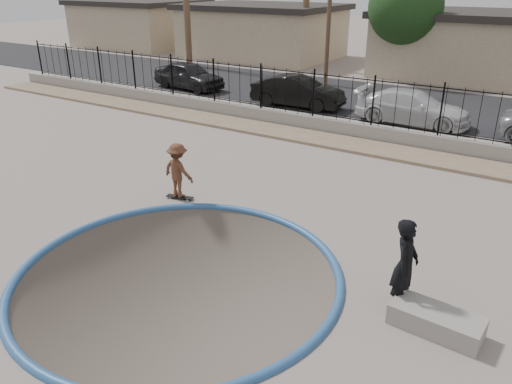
{
  "coord_description": "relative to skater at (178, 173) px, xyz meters",
  "views": [
    {
      "loc": [
        6.26,
        -7.76,
        5.88
      ],
      "look_at": [
        0.04,
        2.0,
        0.84
      ],
      "focal_mm": 35.0,
      "sensor_mm": 36.0,
      "label": 1
    }
  ],
  "objects": [
    {
      "name": "house_west_far",
      "position": [
        -25.42,
        24.45,
        1.2
      ],
      "size": [
        10.6,
        8.6,
        3.9
      ],
      "color": "tan",
      "rests_on": "ground"
    },
    {
      "name": "house_west",
      "position": [
        -12.42,
        24.45,
        1.2
      ],
      "size": [
        11.6,
        8.6,
        3.9
      ],
      "color": "tan",
      "rests_on": "ground"
    },
    {
      "name": "house_center",
      "position": [
        2.58,
        24.45,
        1.2
      ],
      "size": [
        10.6,
        8.6,
        3.9
      ],
      "color": "tan",
      "rests_on": "ground"
    },
    {
      "name": "skateboard",
      "position": [
        -0.0,
        0.0,
        -0.72
      ],
      "size": [
        0.83,
        0.4,
        0.07
      ],
      "rotation": [
        0.0,
        0.0,
        0.26
      ],
      "color": "black",
      "rests_on": "ground"
    },
    {
      "name": "car_c",
      "position": [
        3.26,
        11.35,
        -0.05
      ],
      "size": [
        4.82,
        2.02,
        1.39
      ],
      "primitive_type": "imported",
      "rotation": [
        0.0,
        0.0,
        1.59
      ],
      "color": "silver",
      "rests_on": "street"
    },
    {
      "name": "rock_strip",
      "position": [
        2.58,
        7.15,
        -0.72
      ],
      "size": [
        42.0,
        1.6,
        0.11
      ],
      "primitive_type": "cube",
      "color": "tan",
      "rests_on": "ground"
    },
    {
      "name": "bowl_pit",
      "position": [
        2.58,
        -3.05,
        -0.78
      ],
      "size": [
        6.84,
        6.84,
        1.8
      ],
      "primitive_type": null,
      "color": "#52483F",
      "rests_on": "ground"
    },
    {
      "name": "street_tree_left",
      "position": [
        -0.42,
        20.95,
        3.41
      ],
      "size": [
        4.32,
        4.32,
        6.36
      ],
      "color": "#473323",
      "rests_on": "ground"
    },
    {
      "name": "car_a",
      "position": [
        -9.37,
        11.8,
        -0.0
      ],
      "size": [
        4.48,
        2.17,
        1.47
      ],
      "primitive_type": "imported",
      "rotation": [
        0.0,
        0.0,
        1.47
      ],
      "color": "black",
      "rests_on": "street"
    },
    {
      "name": "retaining_wall",
      "position": [
        2.58,
        8.25,
        -0.48
      ],
      "size": [
        42.0,
        0.45,
        0.6
      ],
      "primitive_type": "cube",
      "color": "gray",
      "rests_on": "ground"
    },
    {
      "name": "car_b",
      "position": [
        -2.26,
        11.35,
        -0.01
      ],
      "size": [
        4.55,
        1.93,
        1.46
      ],
      "primitive_type": "imported",
      "rotation": [
        0.0,
        0.0,
        1.66
      ],
      "color": "black",
      "rests_on": "street"
    },
    {
      "name": "ground",
      "position": [
        2.58,
        9.95,
        -1.88
      ],
      "size": [
        120.0,
        120.0,
        2.2
      ],
      "primitive_type": "cube",
      "color": "slate",
      "rests_on": "ground"
    },
    {
      "name": "fence",
      "position": [
        2.58,
        8.25,
        0.72
      ],
      "size": [
        40.0,
        0.04,
        1.8
      ],
      "color": "black",
      "rests_on": "retaining_wall"
    },
    {
      "name": "skater",
      "position": [
        0.0,
        0.0,
        0.0
      ],
      "size": [
        1.04,
        0.64,
        1.55
      ],
      "primitive_type": "imported",
      "rotation": [
        0.0,
        0.0,
        3.08
      ],
      "color": "brown",
      "rests_on": "ground"
    },
    {
      "name": "coping_ring",
      "position": [
        2.58,
        -3.05,
        -0.78
      ],
      "size": [
        7.04,
        7.04,
        0.2
      ],
      "primitive_type": "torus",
      "color": "#2B578D",
      "rests_on": "ground"
    },
    {
      "name": "street",
      "position": [
        2.58,
        14.95,
        -0.76
      ],
      "size": [
        90.0,
        8.0,
        0.04
      ],
      "primitive_type": "cube",
      "color": "black",
      "rests_on": "ground"
    },
    {
      "name": "concrete_ledge",
      "position": [
        7.66,
        -1.95,
        -0.58
      ],
      "size": [
        1.64,
        0.81,
        0.4
      ],
      "primitive_type": "cube",
      "rotation": [
        0.0,
        0.0,
        -0.07
      ],
      "color": "gray",
      "rests_on": "ground"
    },
    {
      "name": "videographer",
      "position": [
        6.91,
        -1.62,
        0.16
      ],
      "size": [
        0.48,
        0.7,
        1.87
      ],
      "primitive_type": "imported",
      "rotation": [
        0.0,
        0.0,
        1.62
      ],
      "color": "black",
      "rests_on": "ground"
    }
  ]
}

